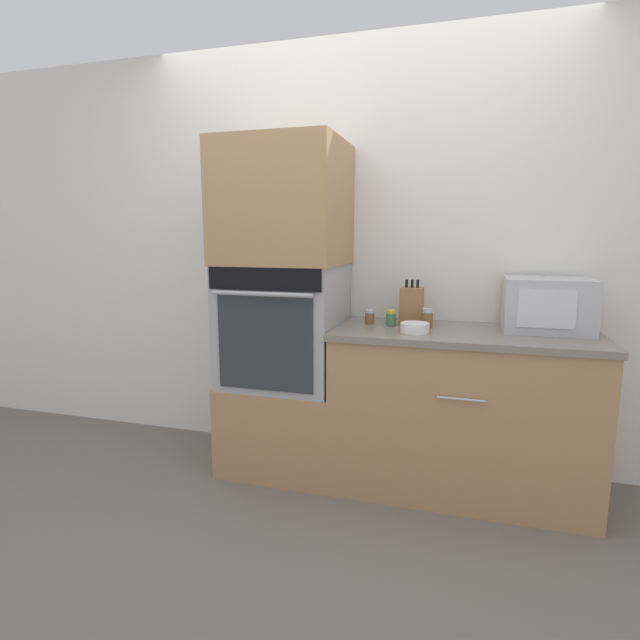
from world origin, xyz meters
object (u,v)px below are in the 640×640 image
at_px(condiment_jar_mid, 427,318).
at_px(knife_block, 411,306).
at_px(condiment_jar_near, 391,318).
at_px(condiment_jar_far, 370,317).
at_px(bowl, 415,328).
at_px(wall_oven, 284,324).
at_px(microwave, 547,305).

bearing_deg(condiment_jar_mid, knife_block, 134.67).
bearing_deg(condiment_jar_near, condiment_jar_far, 166.26).
bearing_deg(knife_block, condiment_jar_far, -162.90).
relative_size(bowl, condiment_jar_far, 1.86).
height_order(condiment_jar_mid, condiment_jar_far, condiment_jar_mid).
xyz_separation_m(wall_oven, microwave, (1.40, 0.12, 0.15)).
xyz_separation_m(microwave, bowl, (-0.65, -0.23, -0.11)).
xyz_separation_m(microwave, knife_block, (-0.69, 0.02, -0.03)).
height_order(microwave, condiment_jar_mid, microwave).
bearing_deg(condiment_jar_near, knife_block, 45.01).
height_order(knife_block, condiment_jar_mid, knife_block).
bearing_deg(wall_oven, microwave, 4.81).
height_order(wall_oven, condiment_jar_near, wall_oven).
height_order(microwave, condiment_jar_far, microwave).
relative_size(wall_oven, knife_block, 2.76).
bearing_deg(condiment_jar_mid, condiment_jar_near, -179.70).
height_order(wall_oven, condiment_jar_far, wall_oven).
bearing_deg(condiment_jar_mid, microwave, 7.51).
bearing_deg(condiment_jar_mid, wall_oven, -177.22).
height_order(microwave, condiment_jar_near, microwave).
bearing_deg(knife_block, wall_oven, -169.05).
bearing_deg(condiment_jar_far, knife_block, 17.10).
relative_size(microwave, knife_block, 1.72).
distance_m(knife_block, condiment_jar_mid, 0.15).
height_order(wall_oven, microwave, wall_oven).
relative_size(knife_block, bowl, 1.69).
xyz_separation_m(wall_oven, bowl, (0.75, -0.11, 0.04)).
bearing_deg(microwave, bowl, -160.31).
bearing_deg(knife_block, bowl, -79.50).
relative_size(knife_block, condiment_jar_far, 3.13).
distance_m(wall_oven, condiment_jar_near, 0.61).
distance_m(bowl, condiment_jar_mid, 0.16).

